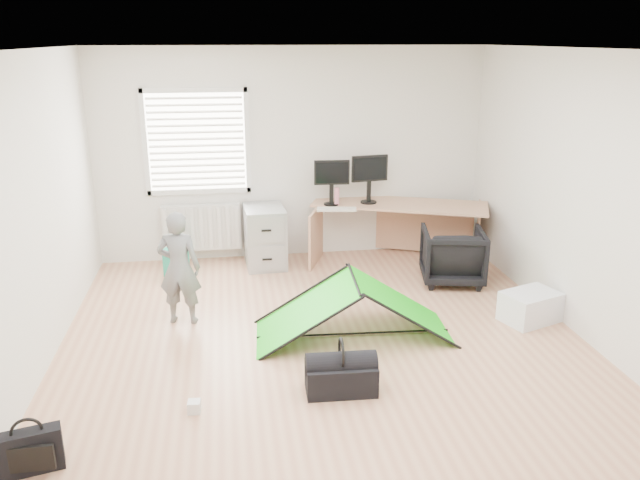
{
  "coord_description": "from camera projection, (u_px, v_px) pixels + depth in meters",
  "views": [
    {
      "loc": [
        -0.86,
        -5.19,
        2.8
      ],
      "look_at": [
        0.0,
        0.4,
        0.95
      ],
      "focal_mm": 35.0,
      "sensor_mm": 36.0,
      "label": 1
    }
  ],
  "objects": [
    {
      "name": "ground",
      "position": [
        326.0,
        349.0,
        5.86
      ],
      "size": [
        5.5,
        5.5,
        0.0
      ],
      "primitive_type": "plane",
      "color": "tan",
      "rests_on": "ground"
    },
    {
      "name": "back_wall",
      "position": [
        292.0,
        155.0,
        8.03
      ],
      "size": [
        5.0,
        0.02,
        2.7
      ],
      "primitive_type": "cube",
      "color": "silver",
      "rests_on": "ground"
    },
    {
      "name": "window",
      "position": [
        197.0,
        142.0,
        7.76
      ],
      "size": [
        1.2,
        0.06,
        1.2
      ],
      "primitive_type": "cube",
      "color": "silver",
      "rests_on": "back_wall"
    },
    {
      "name": "radiator",
      "position": [
        202.0,
        227.0,
        8.06
      ],
      "size": [
        1.0,
        0.12,
        0.6
      ],
      "primitive_type": "cube",
      "color": "silver",
      "rests_on": "back_wall"
    },
    {
      "name": "desk",
      "position": [
        399.0,
        231.0,
        8.15
      ],
      "size": [
        2.32,
        1.48,
        0.76
      ],
      "primitive_type": "cube",
      "rotation": [
        0.0,
        0.0,
        -0.38
      ],
      "color": "tan",
      "rests_on": "ground"
    },
    {
      "name": "filing_cabinet",
      "position": [
        265.0,
        236.0,
        7.92
      ],
      "size": [
        0.52,
        0.68,
        0.76
      ],
      "primitive_type": "cube",
      "rotation": [
        0.0,
        0.0,
        0.05
      ],
      "color": "#9EA2A3",
      "rests_on": "ground"
    },
    {
      "name": "monitor_left",
      "position": [
        331.0,
        189.0,
        7.88
      ],
      "size": [
        0.45,
        0.13,
        0.42
      ],
      "primitive_type": "cube",
      "rotation": [
        0.0,
        0.0,
        -0.07
      ],
      "color": "black",
      "rests_on": "desk"
    },
    {
      "name": "monitor_right",
      "position": [
        369.0,
        186.0,
        7.97
      ],
      "size": [
        0.49,
        0.17,
        0.46
      ],
      "primitive_type": "cube",
      "rotation": [
        0.0,
        0.0,
        0.15
      ],
      "color": "black",
      "rests_on": "desk"
    },
    {
      "name": "keyboard",
      "position": [
        337.0,
        209.0,
        7.7
      ],
      "size": [
        0.51,
        0.24,
        0.02
      ],
      "primitive_type": "cube",
      "rotation": [
        0.0,
        0.0,
        -0.17
      ],
      "color": "beige",
      "rests_on": "desk"
    },
    {
      "name": "thermos",
      "position": [
        337.0,
        197.0,
        7.9
      ],
      "size": [
        0.07,
        0.07,
        0.23
      ],
      "primitive_type": "cylinder",
      "rotation": [
        0.0,
        0.0,
        -0.19
      ],
      "color": "#CE7383",
      "rests_on": "desk"
    },
    {
      "name": "office_chair",
      "position": [
        453.0,
        256.0,
        7.38
      ],
      "size": [
        0.84,
        0.85,
        0.66
      ],
      "primitive_type": "imported",
      "rotation": [
        0.0,
        0.0,
        2.94
      ],
      "color": "black",
      "rests_on": "ground"
    },
    {
      "name": "person",
      "position": [
        179.0,
        268.0,
        6.25
      ],
      "size": [
        0.47,
        0.36,
        1.18
      ],
      "primitive_type": "imported",
      "rotation": [
        0.0,
        0.0,
        2.95
      ],
      "color": "slate",
      "rests_on": "ground"
    },
    {
      "name": "kite",
      "position": [
        354.0,
        307.0,
        6.05
      ],
      "size": [
        1.95,
        0.95,
        0.59
      ],
      "primitive_type": null,
      "rotation": [
        0.0,
        0.0,
        -0.07
      ],
      "color": "#17CC13",
      "rests_on": "ground"
    },
    {
      "name": "storage_crate",
      "position": [
        530.0,
        307.0,
        6.4
      ],
      "size": [
        0.65,
        0.55,
        0.31
      ],
      "primitive_type": "cube",
      "rotation": [
        0.0,
        0.0,
        0.34
      ],
      "color": "silver",
      "rests_on": "ground"
    },
    {
      "name": "tote_bag",
      "position": [
        176.0,
        263.0,
        7.59
      ],
      "size": [
        0.32,
        0.22,
        0.35
      ],
      "primitive_type": "cube",
      "rotation": [
        0.0,
        0.0,
        -0.34
      ],
      "color": "#1F9372",
      "rests_on": "ground"
    },
    {
      "name": "laptop_bag",
      "position": [
        30.0,
        452.0,
        4.17
      ],
      "size": [
        0.43,
        0.22,
        0.31
      ],
      "primitive_type": "cube",
      "rotation": [
        0.0,
        0.0,
        0.25
      ],
      "color": "black",
      "rests_on": "ground"
    },
    {
      "name": "white_box",
      "position": [
        194.0,
        407.0,
        4.86
      ],
      "size": [
        0.1,
        0.1,
        0.1
      ],
      "primitive_type": "cube",
      "rotation": [
        0.0,
        0.0,
        -0.08
      ],
      "color": "silver",
      "rests_on": "ground"
    },
    {
      "name": "duffel_bag",
      "position": [
        341.0,
        378.0,
        5.12
      ],
      "size": [
        0.59,
        0.32,
        0.25
      ],
      "primitive_type": "cube",
      "rotation": [
        0.0,
        0.0,
        -0.04
      ],
      "color": "black",
      "rests_on": "ground"
    }
  ]
}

